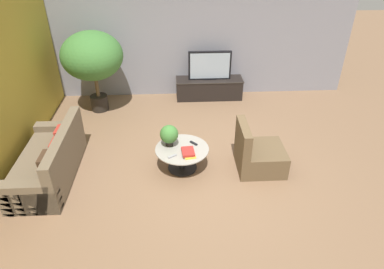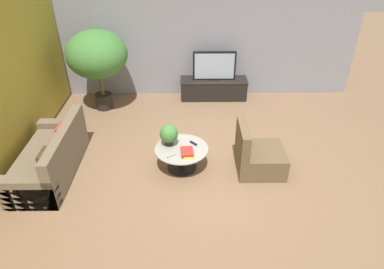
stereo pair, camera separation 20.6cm
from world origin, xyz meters
name	(u,v)px [view 1 (the left image)]	position (x,y,z in m)	size (l,w,h in m)	color
ground_plane	(204,173)	(0.00, 0.00, 0.00)	(24.00, 24.00, 0.00)	brown
back_wall_stone	(193,33)	(0.00, 3.26, 1.50)	(7.40, 0.12, 3.00)	gray
media_console	(209,88)	(0.37, 2.94, 0.25)	(1.60, 0.50, 0.49)	black
television	(210,66)	(0.37, 2.94, 0.82)	(1.00, 0.13, 0.68)	black
coffee_table	(182,155)	(-0.36, 0.16, 0.29)	(0.92, 0.92, 0.41)	black
couch_by_wall	(50,162)	(-2.57, 0.06, 0.28)	(0.84, 1.88, 0.84)	brown
armchair_wicker	(258,155)	(0.94, 0.10, 0.27)	(0.80, 0.76, 0.86)	brown
potted_palm_tall	(92,57)	(-2.18, 2.45, 1.25)	(1.30, 1.30, 1.79)	black
potted_plant_tabletop	(169,135)	(-0.57, 0.27, 0.63)	(0.31, 0.31, 0.38)	black
book_stack	(188,152)	(-0.26, 0.00, 0.44)	(0.24, 0.35, 0.06)	gold
remote_black	(194,143)	(-0.16, 0.30, 0.42)	(0.04, 0.16, 0.02)	black
remote_silver	(172,156)	(-0.53, -0.07, 0.42)	(0.04, 0.16, 0.02)	gray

